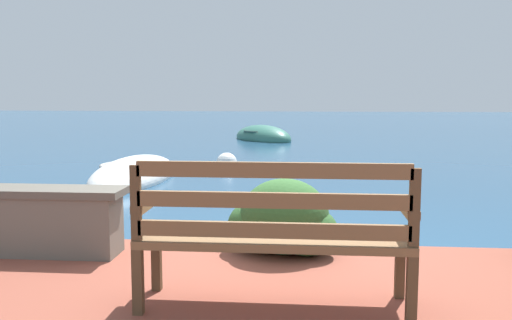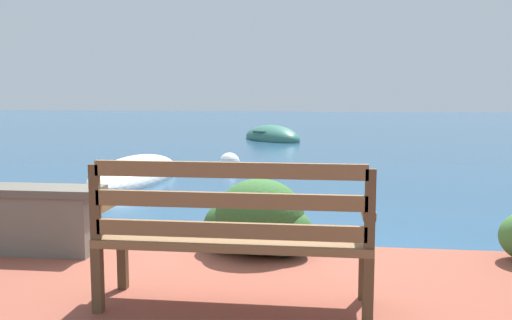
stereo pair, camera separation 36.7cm
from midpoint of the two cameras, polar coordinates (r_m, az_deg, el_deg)
ground_plane at (r=5.12m, az=0.12°, el=-10.68°), size 80.00×80.00×0.00m
park_bench at (r=3.46m, az=-1.29°, el=-7.15°), size 1.67×0.48×0.93m
hedge_clump_left at (r=4.68m, az=0.44°, el=-6.15°), size 0.91×0.66×0.62m
rowboat_nearest at (r=10.38m, az=-13.04°, el=-1.55°), size 1.22×3.34×0.68m
rowboat_mid at (r=18.27m, az=0.12°, el=2.23°), size 2.56×2.82×0.84m
mooring_buoy at (r=11.78m, az=-3.84°, el=-0.32°), size 0.48×0.48×0.44m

